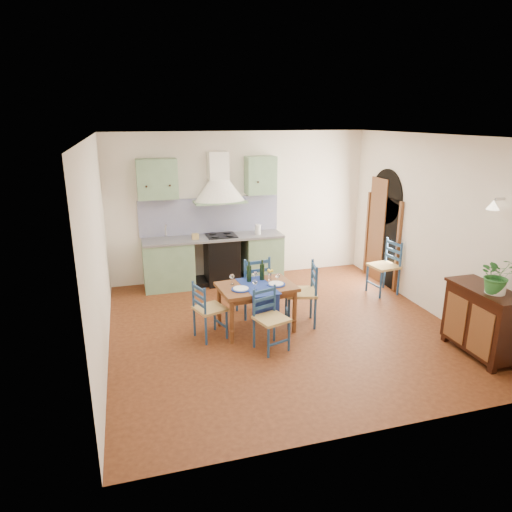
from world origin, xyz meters
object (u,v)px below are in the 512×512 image
Objects in this scene: sideboard at (483,319)px; potted_plant at (498,275)px; dining_table at (257,290)px; chair_near at (270,319)px.

sideboard is 0.68m from potted_plant.
dining_table reaches higher than chair_near.
sideboard is at bearing -19.31° from chair_near.
dining_table is 0.65m from chair_near.
sideboard is (2.63, -0.92, 0.07)m from chair_near.
chair_near is 0.81× the size of sideboard.
potted_plant reaches higher than chair_near.
sideboard is at bearing -30.38° from dining_table.
potted_plant reaches higher than sideboard.
chair_near is at bearing -89.17° from dining_table.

